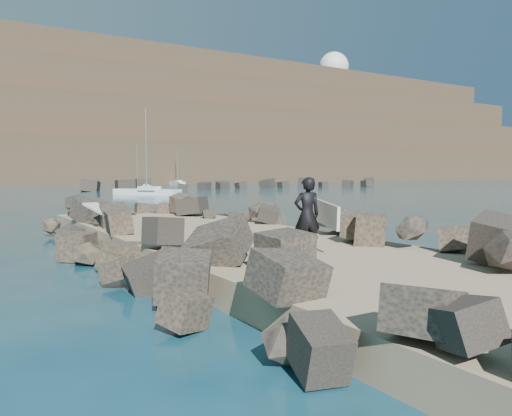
% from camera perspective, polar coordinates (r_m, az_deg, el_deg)
% --- Properties ---
extents(ground, '(800.00, 800.00, 0.00)m').
position_cam_1_polar(ground, '(14.48, -2.09, -5.70)').
color(ground, '#0F384C').
rests_on(ground, ground).
extents(jetty, '(6.00, 26.00, 0.60)m').
position_cam_1_polar(jetty, '(12.75, 2.37, -5.66)').
color(jetty, '#8C7759').
rests_on(jetty, ground).
extents(riprap_left, '(2.60, 22.00, 1.00)m').
position_cam_1_polar(riprap_left, '(11.83, -10.80, -5.50)').
color(riprap_left, black).
rests_on(riprap_left, ground).
extents(riprap_right, '(2.60, 22.00, 1.00)m').
position_cam_1_polar(riprap_right, '(14.89, 10.59, -3.55)').
color(riprap_right, black).
rests_on(riprap_right, ground).
extents(breakwater_secondary, '(52.00, 4.00, 1.20)m').
position_cam_1_polar(breakwater_secondary, '(79.47, 0.29, 2.67)').
color(breakwater_secondary, black).
rests_on(breakwater_secondary, ground).
extents(headland, '(360.00, 140.00, 32.00)m').
position_cam_1_polar(headland, '(173.78, -26.21, 8.07)').
color(headland, '#2D4919').
rests_on(headland, ground).
extents(surfboard_resting, '(1.07, 2.23, 0.07)m').
position_cam_1_polar(surfboard_resting, '(17.39, -16.84, -0.79)').
color(surfboard_resting, white).
rests_on(surfboard_resting, riprap_left).
extents(surfer_with_board, '(1.21, 2.06, 1.75)m').
position_cam_1_polar(surfer_with_board, '(11.63, 6.10, -0.74)').
color(surfer_with_board, black).
rests_on(surfer_with_board, jetty).
extents(radome, '(11.72, 11.72, 18.55)m').
position_cam_1_polar(radome, '(208.23, 8.87, 15.13)').
color(radome, white).
rests_on(radome, headland).
extents(sailboat_c, '(6.06, 7.84, 9.79)m').
position_cam_1_polar(sailboat_c, '(57.72, -12.35, 1.83)').
color(sailboat_c, silver).
rests_on(sailboat_c, ground).
extents(sailboat_d, '(1.63, 6.51, 7.86)m').
position_cam_1_polar(sailboat_d, '(96.11, -13.38, 2.65)').
color(sailboat_d, silver).
rests_on(sailboat_d, ground).
extents(sailboat_f, '(1.58, 6.05, 7.35)m').
position_cam_1_polar(sailboat_f, '(107.38, -8.96, 2.84)').
color(sailboat_f, silver).
rests_on(sailboat_f, ground).
extents(headland_buildings, '(137.50, 30.50, 5.00)m').
position_cam_1_polar(headland_buildings, '(169.29, -23.77, 14.40)').
color(headland_buildings, white).
rests_on(headland_buildings, headland).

